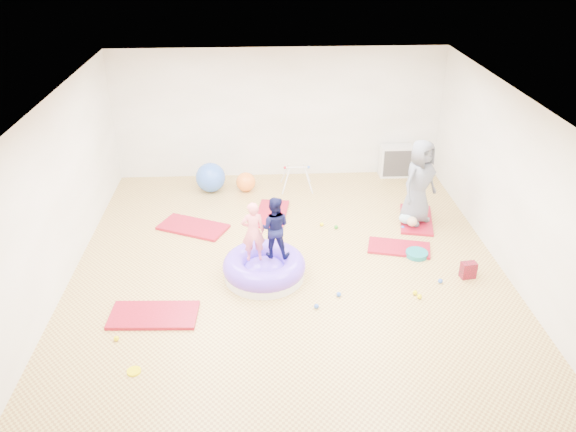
{
  "coord_description": "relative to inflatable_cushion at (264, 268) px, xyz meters",
  "views": [
    {
      "loc": [
        -0.43,
        -7.57,
        5.1
      ],
      "look_at": [
        0.0,
        0.3,
        0.9
      ],
      "focal_mm": 35.0,
      "sensor_mm": 36.0,
      "label": 1
    }
  ],
  "objects": [
    {
      "name": "gym_mat_mid_left",
      "position": [
        -1.3,
        1.66,
        -0.14
      ],
      "size": [
        1.39,
        1.09,
        0.05
      ],
      "primitive_type": "cube",
      "rotation": [
        0.0,
        0.0,
        -0.44
      ],
      "color": "#AB0C35",
      "rests_on": "ground"
    },
    {
      "name": "infant",
      "position": [
        2.73,
        1.5,
        0.01
      ],
      "size": [
        0.4,
        0.4,
        0.23
      ],
      "color": "#9EC5D3",
      "rests_on": "gym_mat_rear_right"
    },
    {
      "name": "adult_caregiver",
      "position": [
        2.86,
        1.65,
        0.69
      ],
      "size": [
        0.93,
        0.87,
        1.6
      ],
      "primitive_type": "imported",
      "rotation": [
        0.0,
        0.0,
        0.62
      ],
      "color": "slate",
      "rests_on": "gym_mat_rear_right"
    },
    {
      "name": "child_navy",
      "position": [
        0.17,
        0.1,
        0.73
      ],
      "size": [
        0.55,
        0.46,
        1.02
      ],
      "primitive_type": "imported",
      "rotation": [
        0.0,
        0.0,
        2.99
      ],
      "color": "#0D0F35",
      "rests_on": "inflatable_cushion"
    },
    {
      "name": "balance_disc",
      "position": [
        2.6,
        0.48,
        -0.12
      ],
      "size": [
        0.37,
        0.37,
        0.08
      ],
      "primitive_type": "cylinder",
      "color": "#12707A",
      "rests_on": "ground"
    },
    {
      "name": "exercise_ball_blue",
      "position": [
        -1.06,
        3.27,
        0.15
      ],
      "size": [
        0.62,
        0.62,
        0.62
      ],
      "primitive_type": "sphere",
      "color": "blue",
      "rests_on": "ground"
    },
    {
      "name": "ball_pit_balls",
      "position": [
        1.36,
        -0.01,
        -0.13
      ],
      "size": [
        4.89,
        3.13,
        0.07
      ],
      "color": "#F7EB00",
      "rests_on": "ground"
    },
    {
      "name": "infant_play_gym",
      "position": [
        0.74,
        3.27,
        0.18
      ],
      "size": [
        0.67,
        0.63,
        0.51
      ],
      "rotation": [
        0.0,
        0.0,
        0.32
      ],
      "color": "silver",
      "rests_on": "ground"
    },
    {
      "name": "gym_mat_rear_right",
      "position": [
        2.92,
        1.73,
        -0.14
      ],
      "size": [
        0.82,
        1.27,
        0.05
      ],
      "primitive_type": "cube",
      "rotation": [
        0.0,
        0.0,
        1.35
      ],
      "color": "#AB0C35",
      "rests_on": "ground"
    },
    {
      "name": "gym_mat_front_left",
      "position": [
        -1.62,
        -0.94,
        -0.14
      ],
      "size": [
        1.28,
        0.69,
        0.05
      ],
      "primitive_type": "cube",
      "rotation": [
        0.0,
        0.0,
        -0.05
      ],
      "color": "#AB0C35",
      "rests_on": "ground"
    },
    {
      "name": "room",
      "position": [
        0.4,
        0.06,
        1.24
      ],
      "size": [
        7.01,
        8.01,
        2.81
      ],
      "color": "tan",
      "rests_on": "ground"
    },
    {
      "name": "exercise_ball_orange",
      "position": [
        -0.33,
        3.23,
        0.04
      ],
      "size": [
        0.41,
        0.41,
        0.41
      ],
      "primitive_type": "sphere",
      "color": "orange",
      "rests_on": "ground"
    },
    {
      "name": "cube_shelf",
      "position": [
        2.97,
        3.85,
        0.19
      ],
      "size": [
        0.7,
        0.34,
        0.7
      ],
      "color": "silver",
      "rests_on": "ground"
    },
    {
      "name": "yellow_toy",
      "position": [
        -1.69,
        -2.06,
        -0.15
      ],
      "size": [
        0.18,
        0.18,
        0.03
      ],
      "primitive_type": "cylinder",
      "color": "#F7EB00",
      "rests_on": "ground"
    },
    {
      "name": "child_pink",
      "position": [
        -0.16,
        -0.0,
        0.72
      ],
      "size": [
        0.38,
        0.27,
        1.0
      ],
      "primitive_type": "imported",
      "rotation": [
        0.0,
        0.0,
        3.23
      ],
      "color": "#FF7682",
      "rests_on": "inflatable_cushion"
    },
    {
      "name": "gym_mat_center_back",
      "position": [
        0.18,
        2.11,
        -0.14
      ],
      "size": [
        0.74,
        1.21,
        0.05
      ],
      "primitive_type": "cube",
      "rotation": [
        0.0,
        0.0,
        1.41
      ],
      "color": "#AB0C35",
      "rests_on": "ground"
    },
    {
      "name": "backpack",
      "position": [
        3.25,
        -0.2,
        -0.03
      ],
      "size": [
        0.25,
        0.18,
        0.27
      ],
      "primitive_type": "cube",
      "rotation": [
        0.0,
        0.0,
        0.14
      ],
      "color": "#B00926",
      "rests_on": "ground"
    },
    {
      "name": "gym_mat_right",
      "position": [
        2.36,
        0.73,
        -0.14
      ],
      "size": [
        1.16,
        0.78,
        0.04
      ],
      "primitive_type": "cube",
      "rotation": [
        0.0,
        0.0,
        -0.25
      ],
      "color": "#AB0C35",
      "rests_on": "ground"
    },
    {
      "name": "inflatable_cushion",
      "position": [
        0.0,
        0.0,
        0.0
      ],
      "size": [
        1.33,
        1.33,
        0.42
      ],
      "rotation": [
        0.0,
        0.0,
        0.07
      ],
      "color": "white",
      "rests_on": "ground"
    }
  ]
}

